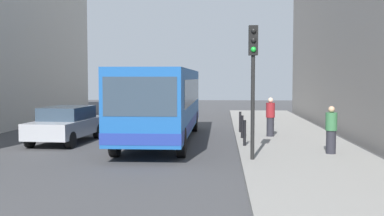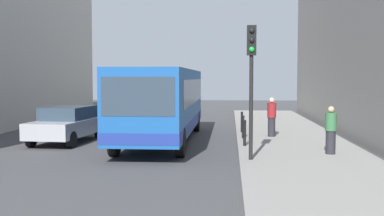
{
  "view_description": "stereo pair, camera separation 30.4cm",
  "coord_description": "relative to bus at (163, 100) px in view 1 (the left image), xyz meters",
  "views": [
    {
      "loc": [
        2.62,
        -17.08,
        2.66
      ],
      "look_at": [
        1.49,
        0.61,
        1.54
      ],
      "focal_mm": 44.6,
      "sensor_mm": 36.0,
      "label": 1
    },
    {
      "loc": [
        2.93,
        -17.06,
        2.66
      ],
      "look_at": [
        1.49,
        0.61,
        1.54
      ],
      "focal_mm": 44.6,
      "sensor_mm": 36.0,
      "label": 2
    }
  ],
  "objects": [
    {
      "name": "sidewalk",
      "position": [
        5.28,
        -2.71,
        -1.65
      ],
      "size": [
        4.4,
        40.0,
        0.15
      ],
      "primitive_type": "cube",
      "color": "gray",
      "rests_on": "ground"
    },
    {
      "name": "ground_plane",
      "position": [
        -0.12,
        -2.71,
        -1.73
      ],
      "size": [
        80.0,
        80.0,
        0.0
      ],
      "primitive_type": "plane",
      "color": "#424244"
    },
    {
      "name": "pedestrian_mid_sidewalk",
      "position": [
        4.57,
        0.78,
        -0.74
      ],
      "size": [
        0.38,
        0.38,
        1.67
      ],
      "rotation": [
        0.0,
        0.0,
        3.6
      ],
      "color": "#26262D",
      "rests_on": "sidewalk"
    },
    {
      "name": "traffic_light",
      "position": [
        3.43,
        -5.15,
        1.28
      ],
      "size": [
        0.28,
        0.33,
        4.1
      ],
      "color": "black",
      "rests_on": "sidewalk"
    },
    {
      "name": "car_beside_bus",
      "position": [
        -3.91,
        -0.65,
        -0.94
      ],
      "size": [
        2.14,
        4.53,
        1.48
      ],
      "rotation": [
        0.0,
        0.0,
        3.06
      ],
      "color": "#A5A8AD",
      "rests_on": "ground"
    },
    {
      "name": "bollard_near",
      "position": [
        3.33,
        -2.12,
        -1.1
      ],
      "size": [
        0.11,
        0.11,
        0.95
      ],
      "primitive_type": "cylinder",
      "color": "black",
      "rests_on": "sidewalk"
    },
    {
      "name": "bollard_mid",
      "position": [
        3.33,
        0.11,
        -1.1
      ],
      "size": [
        0.11,
        0.11,
        0.95
      ],
      "primitive_type": "cylinder",
      "color": "black",
      "rests_on": "sidewalk"
    },
    {
      "name": "bollard_far",
      "position": [
        3.33,
        2.33,
        -1.1
      ],
      "size": [
        0.11,
        0.11,
        0.95
      ],
      "primitive_type": "cylinder",
      "color": "black",
      "rests_on": "sidewalk"
    },
    {
      "name": "pedestrian_near_signal",
      "position": [
        6.11,
        -3.82,
        -0.79
      ],
      "size": [
        0.38,
        0.38,
        1.58
      ],
      "rotation": [
        0.0,
        0.0,
        2.06
      ],
      "color": "#26262D",
      "rests_on": "sidewalk"
    },
    {
      "name": "bus",
      "position": [
        0.0,
        0.0,
        0.0
      ],
      "size": [
        2.57,
        11.03,
        3.0
      ],
      "rotation": [
        0.0,
        0.0,
        3.14
      ],
      "color": "#19519E",
      "rests_on": "ground"
    }
  ]
}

